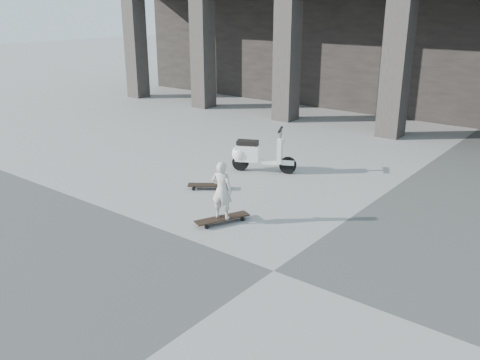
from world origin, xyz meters
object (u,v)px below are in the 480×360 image
Objects in this scene: scooter at (253,154)px; skateboard_spare at (208,185)px; longboard at (222,219)px; child at (222,190)px.

skateboard_spare is at bearing -116.06° from scooter.
longboard is 2.97m from scooter.
child reaches higher than longboard.
scooter is (-1.31, 2.65, 0.33)m from longboard.
skateboard_spare reaches higher than longboard.
scooter is (-1.31, 2.65, -0.20)m from child.
child is 0.74× the size of scooter.
longboard is 0.53m from child.
skateboard_spare is 1.54m from scooter.
scooter reaches higher than longboard.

